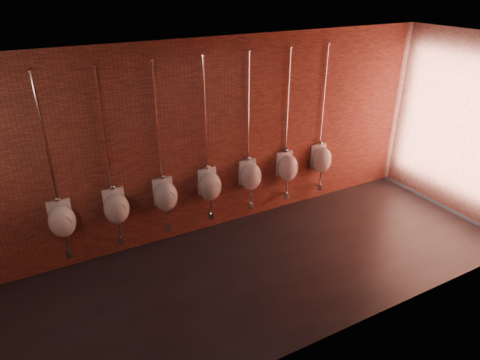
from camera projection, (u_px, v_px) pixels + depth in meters
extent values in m
plane|color=black|center=(254.00, 273.00, 6.37)|extent=(8.50, 8.50, 0.00)
cube|color=black|center=(258.00, 52.00, 4.97)|extent=(8.50, 3.00, 0.04)
cube|color=#9E4B39|center=(209.00, 141.00, 6.86)|extent=(8.50, 0.04, 3.20)
cube|color=#9E4B39|center=(328.00, 230.00, 4.48)|extent=(8.50, 0.04, 3.20)
cube|color=#9E4B39|center=(465.00, 127.00, 7.49)|extent=(0.04, 3.00, 3.20)
ellipsoid|color=white|center=(62.00, 221.00, 6.05)|extent=(0.39, 0.34, 0.50)
cube|color=white|center=(60.00, 214.00, 6.13)|extent=(0.32, 0.05, 0.45)
cylinder|color=#9B9B9B|center=(63.00, 224.00, 5.94)|extent=(0.22, 0.03, 0.22)
cylinder|color=silver|center=(45.00, 142.00, 5.62)|extent=(0.03, 0.03, 1.84)
sphere|color=silver|center=(57.00, 199.00, 5.99)|extent=(0.09, 0.09, 0.09)
cylinder|color=silver|center=(30.00, 71.00, 5.22)|extent=(0.06, 0.06, 0.01)
cylinder|color=silver|center=(67.00, 242.00, 6.20)|extent=(0.04, 0.04, 0.31)
cylinder|color=silver|center=(69.00, 254.00, 6.30)|extent=(0.09, 0.09, 0.12)
cylinder|color=silver|center=(68.00, 251.00, 6.36)|extent=(0.04, 0.17, 0.04)
ellipsoid|color=white|center=(117.00, 208.00, 6.38)|extent=(0.39, 0.34, 0.50)
cube|color=white|center=(114.00, 202.00, 6.46)|extent=(0.32, 0.05, 0.45)
cylinder|color=#9B9B9B|center=(118.00, 210.00, 6.27)|extent=(0.22, 0.03, 0.22)
cylinder|color=silver|center=(104.00, 132.00, 5.95)|extent=(0.03, 0.03, 1.84)
sphere|color=silver|center=(112.00, 187.00, 6.32)|extent=(0.09, 0.09, 0.09)
cylinder|color=silver|center=(94.00, 65.00, 5.55)|extent=(0.06, 0.06, 0.01)
cylinder|color=silver|center=(119.00, 228.00, 6.53)|extent=(0.04, 0.04, 0.31)
cylinder|color=silver|center=(121.00, 240.00, 6.63)|extent=(0.09, 0.09, 0.12)
cylinder|color=silver|center=(120.00, 237.00, 6.69)|extent=(0.04, 0.17, 0.04)
ellipsoid|color=white|center=(166.00, 197.00, 6.71)|extent=(0.39, 0.34, 0.50)
cube|color=white|center=(163.00, 191.00, 6.79)|extent=(0.32, 0.05, 0.45)
cylinder|color=#9B9B9B|center=(168.00, 199.00, 6.60)|extent=(0.22, 0.03, 0.22)
cylinder|color=silver|center=(157.00, 124.00, 6.28)|extent=(0.03, 0.03, 1.84)
sphere|color=silver|center=(162.00, 177.00, 6.65)|extent=(0.09, 0.09, 0.09)
cylinder|color=silver|center=(152.00, 60.00, 5.88)|extent=(0.06, 0.06, 0.01)
cylinder|color=silver|center=(167.00, 216.00, 6.86)|extent=(0.04, 0.04, 0.31)
cylinder|color=silver|center=(168.00, 227.00, 6.96)|extent=(0.09, 0.09, 0.12)
cylinder|color=silver|center=(167.00, 225.00, 7.02)|extent=(0.04, 0.17, 0.04)
ellipsoid|color=white|center=(210.00, 186.00, 7.04)|extent=(0.39, 0.34, 0.50)
cube|color=white|center=(207.00, 181.00, 7.12)|extent=(0.32, 0.05, 0.45)
cylinder|color=#9B9B9B|center=(213.00, 188.00, 6.93)|extent=(0.22, 0.03, 0.22)
cylinder|color=silver|center=(205.00, 116.00, 6.61)|extent=(0.03, 0.03, 1.84)
sphere|color=silver|center=(207.00, 167.00, 6.98)|extent=(0.09, 0.09, 0.09)
cylinder|color=silver|center=(203.00, 55.00, 6.21)|extent=(0.06, 0.06, 0.01)
cylinder|color=silver|center=(211.00, 205.00, 7.19)|extent=(0.04, 0.04, 0.31)
cylinder|color=silver|center=(211.00, 216.00, 7.28)|extent=(0.09, 0.09, 0.12)
cylinder|color=silver|center=(209.00, 213.00, 7.35)|extent=(0.04, 0.17, 0.04)
ellipsoid|color=white|center=(251.00, 177.00, 7.37)|extent=(0.39, 0.34, 0.50)
cube|color=white|center=(247.00, 172.00, 7.44)|extent=(0.32, 0.05, 0.45)
cylinder|color=#9B9B9B|center=(254.00, 178.00, 7.25)|extent=(0.22, 0.03, 0.22)
cylinder|color=silver|center=(248.00, 109.00, 6.94)|extent=(0.03, 0.03, 1.84)
sphere|color=silver|center=(248.00, 158.00, 7.31)|extent=(0.09, 0.09, 0.09)
cylinder|color=silver|center=(249.00, 51.00, 6.53)|extent=(0.06, 0.06, 0.01)
cylinder|color=silver|center=(251.00, 194.00, 7.52)|extent=(0.04, 0.04, 0.31)
cylinder|color=silver|center=(250.00, 205.00, 7.61)|extent=(0.09, 0.09, 0.12)
cylinder|color=silver|center=(248.00, 203.00, 7.68)|extent=(0.04, 0.17, 0.04)
ellipsoid|color=white|center=(288.00, 168.00, 7.70)|extent=(0.39, 0.34, 0.50)
cube|color=white|center=(284.00, 163.00, 7.77)|extent=(0.32, 0.05, 0.45)
cylinder|color=#9B9B9B|center=(292.00, 169.00, 7.58)|extent=(0.22, 0.03, 0.22)
cylinder|color=silver|center=(288.00, 103.00, 7.27)|extent=(0.03, 0.03, 1.84)
sphere|color=silver|center=(286.00, 150.00, 7.63)|extent=(0.09, 0.09, 0.09)
cylinder|color=silver|center=(291.00, 47.00, 6.86)|extent=(0.06, 0.06, 0.01)
cylinder|color=silver|center=(287.00, 185.00, 7.85)|extent=(0.04, 0.04, 0.31)
cylinder|color=silver|center=(286.00, 195.00, 7.94)|extent=(0.09, 0.09, 0.12)
cylinder|color=silver|center=(284.00, 194.00, 8.01)|extent=(0.04, 0.17, 0.04)
ellipsoid|color=white|center=(322.00, 160.00, 8.02)|extent=(0.39, 0.34, 0.50)
cube|color=white|center=(318.00, 155.00, 8.10)|extent=(0.32, 0.05, 0.45)
cylinder|color=#9B9B9B|center=(326.00, 161.00, 7.91)|extent=(0.22, 0.03, 0.22)
cylinder|color=silver|center=(324.00, 98.00, 7.59)|extent=(0.03, 0.03, 1.84)
sphere|color=silver|center=(320.00, 143.00, 7.96)|extent=(0.09, 0.09, 0.09)
cylinder|color=silver|center=(328.00, 44.00, 7.19)|extent=(0.06, 0.06, 0.01)
cylinder|color=silver|center=(320.00, 177.00, 8.17)|extent=(0.04, 0.04, 0.31)
cylinder|color=silver|center=(320.00, 187.00, 8.27)|extent=(0.09, 0.09, 0.12)
cylinder|color=silver|center=(317.00, 185.00, 8.33)|extent=(0.04, 0.17, 0.04)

